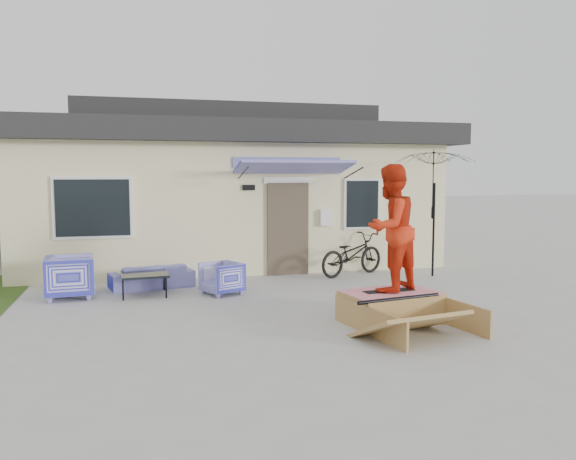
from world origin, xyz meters
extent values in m
plane|color=#A7A7A3|center=(0.00, 0.00, 0.00)|extent=(90.00, 90.00, 0.00)
cube|color=beige|center=(0.00, 8.00, 1.50)|extent=(10.00, 7.00, 3.00)
cube|color=black|center=(0.00, 8.00, 3.25)|extent=(10.80, 7.80, 0.50)
cube|color=black|center=(0.00, 8.00, 3.80)|extent=(7.50, 4.50, 0.60)
cube|color=#4E4030|center=(1.00, 4.46, 1.05)|extent=(0.95, 0.08, 2.10)
cube|color=white|center=(-3.20, 4.47, 1.60)|extent=(1.60, 0.06, 1.30)
cube|color=white|center=(2.80, 4.47, 1.60)|extent=(0.90, 0.06, 1.20)
cube|color=#1F23A3|center=(1.00, 3.95, 2.45)|extent=(2.50, 1.09, 0.29)
imported|color=#1F23A3|center=(-2.06, 3.69, 0.32)|extent=(1.72, 0.84, 0.64)
imported|color=#1F23A3|center=(-3.55, 3.11, 0.44)|extent=(0.87, 0.92, 0.88)
imported|color=#1F23A3|center=(-0.78, 2.71, 0.34)|extent=(0.84, 0.86, 0.69)
cube|color=black|center=(-2.21, 3.00, 0.21)|extent=(0.92, 0.92, 0.43)
imported|color=black|center=(2.38, 4.01, 0.58)|extent=(1.93, 1.31, 1.17)
cylinder|color=black|center=(4.12, 3.47, 1.05)|extent=(0.05, 0.05, 2.10)
imported|color=black|center=(4.12, 3.47, 1.75)|extent=(2.20, 2.13, 0.90)
cube|color=black|center=(1.47, 0.02, 0.50)|extent=(0.84, 0.28, 0.05)
imported|color=red|center=(1.47, 0.02, 1.51)|extent=(1.20, 1.12, 1.97)
camera|label=1|loc=(-2.32, -8.13, 2.31)|focal=35.89mm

